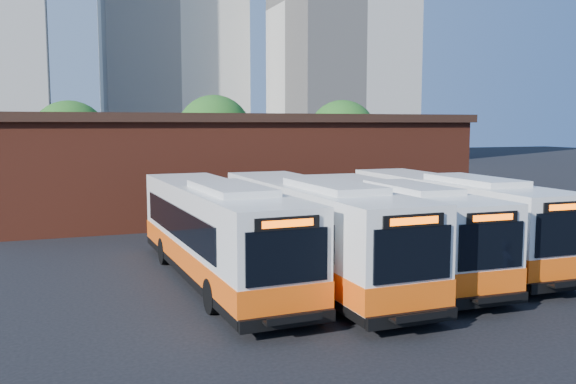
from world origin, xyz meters
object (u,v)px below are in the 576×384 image
object	(u,v)px
bus_west	(218,236)
bus_midwest	(314,234)
bus_east	(450,221)
bus_mideast	(390,229)

from	to	relation	value
bus_west	bus_midwest	bearing A→B (deg)	-17.60
bus_west	bus_midwest	size ratio (longest dim) A/B	0.99
bus_midwest	bus_east	bearing A→B (deg)	8.21
bus_east	bus_west	bearing A→B (deg)	-178.01
bus_west	bus_mideast	world-z (taller)	bus_west
bus_east	bus_mideast	bearing A→B (deg)	-166.40
bus_mideast	bus_east	size ratio (longest dim) A/B	0.97
bus_west	bus_east	xyz separation A→B (m)	(10.23, 0.18, -0.03)
bus_midwest	bus_mideast	world-z (taller)	bus_midwest
bus_west	bus_east	bearing A→B (deg)	-1.66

